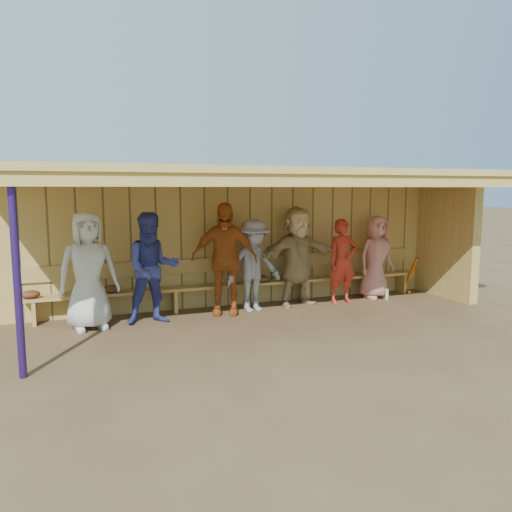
{
  "coord_description": "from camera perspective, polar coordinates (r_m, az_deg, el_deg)",
  "views": [
    {
      "loc": [
        -3.04,
        -7.63,
        2.21
      ],
      "look_at": [
        0.0,
        0.35,
        1.05
      ],
      "focal_mm": 35.0,
      "sensor_mm": 36.0,
      "label": 1
    }
  ],
  "objects": [
    {
      "name": "player_b",
      "position": [
        8.22,
        -18.63,
        -1.59
      ],
      "size": [
        1.0,
        0.73,
        1.87
      ],
      "primitive_type": "imported",
      "rotation": [
        0.0,
        0.0,
        0.16
      ],
      "color": "silver",
      "rests_on": "ground"
    },
    {
      "name": "player_h",
      "position": [
        10.33,
        13.51,
        -0.11
      ],
      "size": [
        0.9,
        0.66,
        1.68
      ],
      "primitive_type": "imported",
      "rotation": [
        0.0,
        0.0,
        0.17
      ],
      "color": "tan",
      "rests_on": "ground"
    },
    {
      "name": "player_e",
      "position": [
        8.97,
        -0.31,
        -1.08
      ],
      "size": [
        1.17,
        0.81,
        1.67
      ],
      "primitive_type": "imported",
      "rotation": [
        0.0,
        0.0,
        0.18
      ],
      "color": "gray",
      "rests_on": "ground"
    },
    {
      "name": "dugout_structure",
      "position": [
        9.01,
        1.55,
        4.45
      ],
      "size": [
        8.8,
        3.2,
        2.5
      ],
      "color": "tan",
      "rests_on": "ground"
    },
    {
      "name": "dugout_equipment",
      "position": [
        9.03,
        -7.05,
        -3.3
      ],
      "size": [
        7.5,
        0.62,
        0.8
      ],
      "color": "#C76017",
      "rests_on": "ground"
    },
    {
      "name": "ground",
      "position": [
        8.5,
        0.85,
        -7.33
      ],
      "size": [
        90.0,
        90.0,
        0.0
      ],
      "primitive_type": "plane",
      "color": "brown",
      "rests_on": "ground"
    },
    {
      "name": "player_g",
      "position": [
        9.75,
        9.86,
        -0.6
      ],
      "size": [
        0.6,
        0.4,
        1.63
      ],
      "primitive_type": "imported",
      "rotation": [
        0.0,
        0.0,
        0.01
      ],
      "color": "#B52C1D",
      "rests_on": "ground"
    },
    {
      "name": "player_c",
      "position": [
        8.31,
        -11.75,
        -1.39
      ],
      "size": [
        0.89,
        0.69,
        1.83
      ],
      "primitive_type": "imported",
      "rotation": [
        0.0,
        0.0,
        -0.0
      ],
      "color": "#353C93",
      "rests_on": "ground"
    },
    {
      "name": "bench",
      "position": [
        9.41,
        -1.66,
        -2.57
      ],
      "size": [
        7.6,
        0.34,
        0.93
      ],
      "color": "tan",
      "rests_on": "ground"
    },
    {
      "name": "player_f",
      "position": [
        9.45,
        4.75,
        0.0
      ],
      "size": [
        1.82,
        0.85,
        1.89
      ],
      "primitive_type": "imported",
      "rotation": [
        0.0,
        0.0,
        0.17
      ],
      "color": "tan",
      "rests_on": "ground"
    },
    {
      "name": "player_d",
      "position": [
        8.76,
        -3.65,
        -0.31
      ],
      "size": [
        1.25,
        0.86,
        1.97
      ],
      "primitive_type": "imported",
      "rotation": [
        0.0,
        0.0,
        -0.37
      ],
      "color": "#B7541D",
      "rests_on": "ground"
    }
  ]
}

